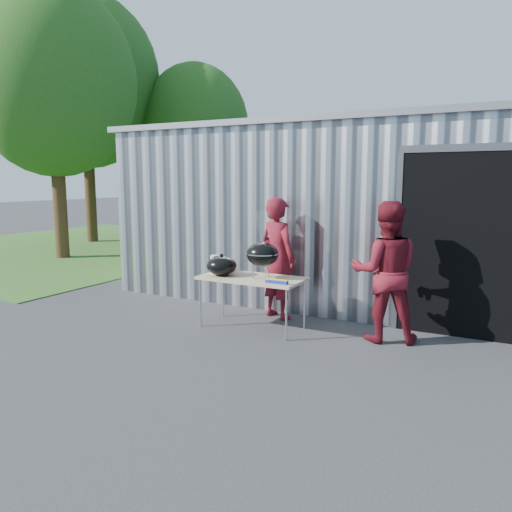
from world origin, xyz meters
The scene contains 14 objects.
ground centered at (0.00, 0.00, 0.00)m, with size 80.00×80.00×0.00m, color #2F2F31.
building centered at (0.92, 4.59, 1.54)m, with size 8.20×6.20×3.10m.
grass_patch centered at (-9.00, 6.00, 0.01)m, with size 10.00×12.00×0.02m, color #2D591E.
tree_left centered at (-7.50, 4.00, 4.68)m, with size 4.34×4.34×7.19m.
tree_mid centered at (-9.50, 7.00, 5.33)m, with size 4.94×4.94×8.18m.
tree_far centered at (-6.50, 9.00, 3.92)m, with size 3.64×3.64×6.03m.
folding_table centered at (0.23, 0.73, 0.71)m, with size 1.50×0.75×0.75m.
kettle_grill centered at (0.40, 0.73, 1.17)m, with size 0.47×0.47×0.94m.
grill_lid centered at (-0.22, 0.63, 0.89)m, with size 0.44×0.44×0.32m.
paper_towels centered at (-0.38, 0.68, 0.89)m, with size 0.12×0.12×0.28m, color white.
white_tub centered at (-0.32, 0.97, 0.80)m, with size 0.20×0.15×0.10m, color white.
foil_box centered at (0.75, 0.48, 0.78)m, with size 0.32×0.05×0.06m.
person_cook centered at (0.32, 1.40, 0.94)m, with size 0.68×0.45×1.88m, color maroon.
person_bystander centered at (2.06, 1.06, 0.93)m, with size 0.91×0.71×1.86m, color maroon.
Camera 1 is at (3.61, -5.45, 2.14)m, focal length 35.00 mm.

